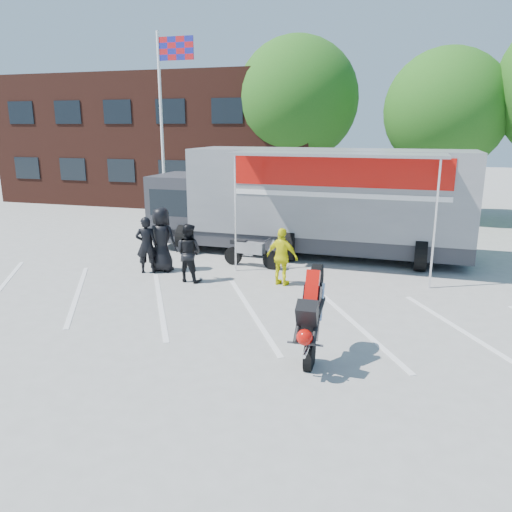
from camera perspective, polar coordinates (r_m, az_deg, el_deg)
The scene contains 13 objects.
ground at distance 11.06m, azimuth -3.02°, elevation -8.10°, with size 100.00×100.00×0.00m, color #A2A29C.
parking_bay_lines at distance 11.94m, azimuth -1.41°, elevation -6.31°, with size 18.00×5.00×0.01m, color white.
office_building at distance 30.72m, azimuth -9.71°, elevation 12.95°, with size 18.00×8.00×7.00m, color #471F16.
flagpole at distance 21.89m, azimuth -10.21°, elevation 16.43°, with size 1.61×0.12×8.00m.
tree_left at distance 26.22m, azimuth 4.71°, elevation 17.38°, with size 6.12×6.12×8.64m.
tree_mid at distance 24.67m, azimuth 20.87°, elevation 15.25°, with size 5.44×5.44×7.68m.
transporter_truck at distance 17.34m, azimuth 6.39°, elevation 0.26°, with size 11.15×5.37×3.55m, color gray, non-canonical shape.
parked_motorcycle at distance 15.63m, azimuth -0.44°, elevation -1.25°, with size 0.65×1.94×1.02m, color #A6A6AA, non-canonical shape.
stunt_bike_rider at distance 9.91m, azimuth 6.65°, elevation -10.99°, with size 0.80×1.69×1.99m, color black, non-canonical shape.
spectator_leather_a at distance 15.23m, azimuth -10.73°, elevation 1.85°, with size 0.95×0.62×1.94m, color black.
spectator_leather_b at distance 15.16m, azimuth -12.42°, elevation 1.23°, with size 0.62×0.41×1.70m, color black.
spectator_leather_c at distance 14.13m, azimuth -7.74°, elevation 0.38°, with size 0.81×0.63×1.66m, color black.
spectator_hivis at distance 13.67m, azimuth 3.00°, elevation -0.11°, with size 0.94×0.39×1.60m, color #EFEB0C.
Camera 1 is at (3.45, -9.61, 4.26)m, focal length 35.00 mm.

